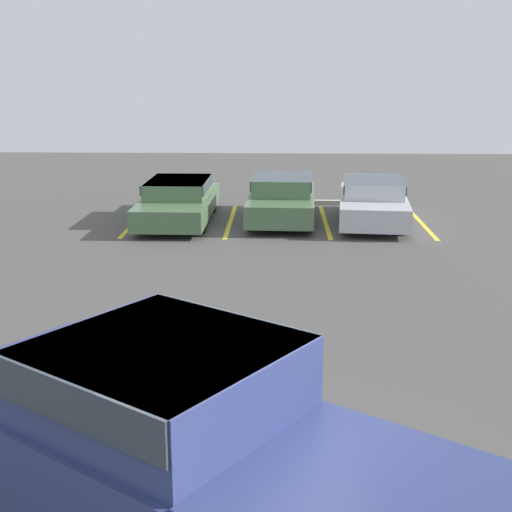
% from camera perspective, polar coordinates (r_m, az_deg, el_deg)
% --- Properties ---
extents(ground_plane, '(60.00, 60.00, 0.00)m').
position_cam_1_polar(ground_plane, '(7.30, -1.85, -19.40)').
color(ground_plane, '#4C4947').
extents(stall_stripe_a, '(0.12, 4.49, 0.01)m').
position_cam_1_polar(stall_stripe_a, '(20.24, -9.53, 2.84)').
color(stall_stripe_a, yellow).
rests_on(stall_stripe_a, ground_plane).
extents(stall_stripe_b, '(0.12, 4.49, 0.01)m').
position_cam_1_polar(stall_stripe_b, '(19.89, -2.05, 2.83)').
color(stall_stripe_b, yellow).
rests_on(stall_stripe_b, ground_plane).
extents(stall_stripe_c, '(0.12, 4.49, 0.01)m').
position_cam_1_polar(stall_stripe_c, '(19.89, 5.56, 2.77)').
color(stall_stripe_c, yellow).
rests_on(stall_stripe_c, ground_plane).
extents(stall_stripe_d, '(0.12, 4.49, 0.01)m').
position_cam_1_polar(stall_stripe_d, '(20.24, 13.04, 2.66)').
color(stall_stripe_d, yellow).
rests_on(stall_stripe_d, ground_plane).
extents(pickup_truck, '(5.79, 4.92, 1.86)m').
position_cam_1_polar(pickup_truck, '(6.31, -5.27, -15.50)').
color(pickup_truck, navy).
rests_on(pickup_truck, ground_plane).
extents(parked_sedan_a, '(1.88, 4.77, 1.15)m').
position_cam_1_polar(parked_sedan_a, '(19.85, -6.22, 4.54)').
color(parked_sedan_a, '#4C6B47').
rests_on(parked_sedan_a, ground_plane).
extents(parked_sedan_b, '(1.95, 4.36, 1.24)m').
position_cam_1_polar(parked_sedan_b, '(19.84, 2.10, 4.74)').
color(parked_sedan_b, '#4C6B47').
rests_on(parked_sedan_b, ground_plane).
extents(parked_sedan_c, '(2.19, 4.65, 1.17)m').
position_cam_1_polar(parked_sedan_c, '(19.85, 9.35, 4.46)').
color(parked_sedan_c, '#B7BABF').
rests_on(parked_sedan_c, ground_plane).
extents(wheel_stop_curb, '(1.86, 0.20, 0.14)m').
position_cam_1_polar(wheel_stop_curb, '(22.40, 5.81, 4.28)').
color(wheel_stop_curb, '#B7B2A8').
rests_on(wheel_stop_curb, ground_plane).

